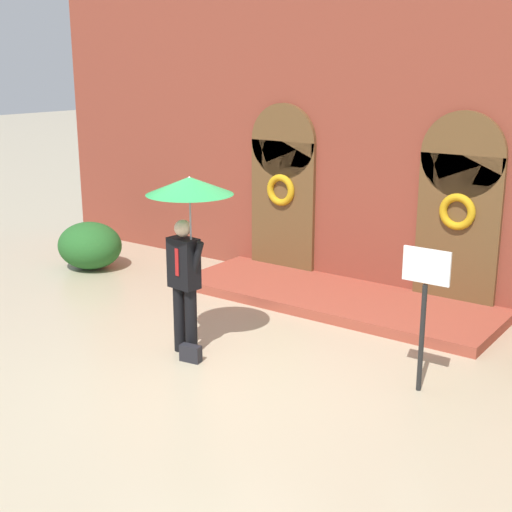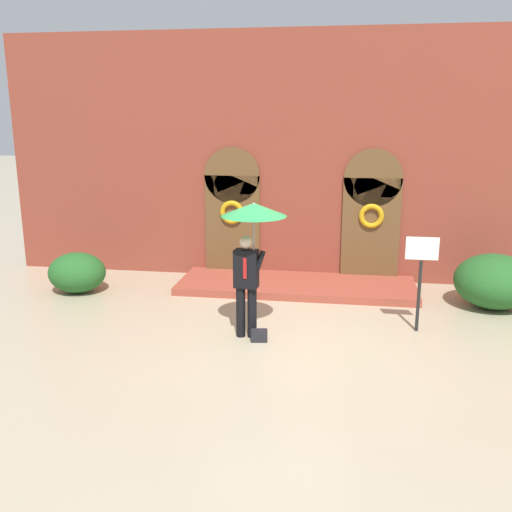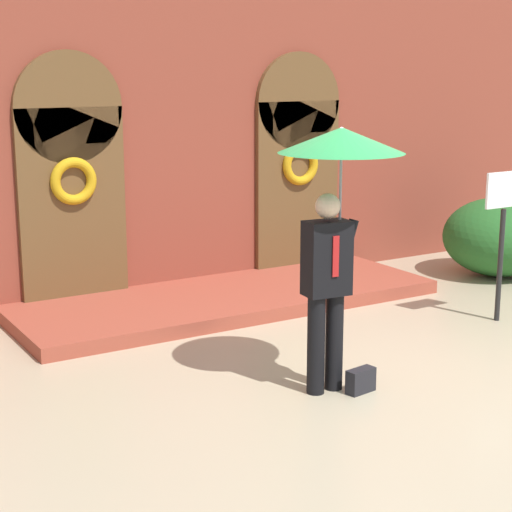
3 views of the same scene
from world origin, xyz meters
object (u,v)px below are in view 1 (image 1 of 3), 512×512
Objects in this scene: handbag at (191,353)px; person_with_umbrella at (188,212)px; shrub_left at (90,246)px; sign_post at (424,296)px.

person_with_umbrella is at bearing 119.60° from handbag.
person_with_umbrella is 8.44× the size of handbag.
person_with_umbrella is 1.91× the size of shrub_left.
handbag is 0.16× the size of sign_post.
handbag is 0.23× the size of shrub_left.
handbag is at bearing -51.85° from person_with_umbrella.
sign_post is (2.72, 0.94, 1.05)m from handbag.
sign_post is at bearing 10.52° from handbag.
person_with_umbrella is 4.85m from shrub_left.
handbag is 3.06m from sign_post.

